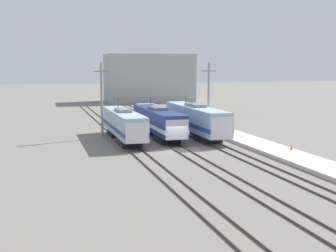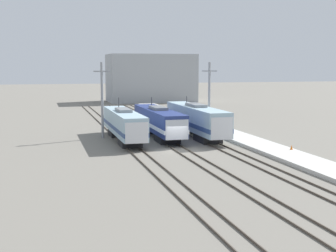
{
  "view_description": "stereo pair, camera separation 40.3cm",
  "coord_description": "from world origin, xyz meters",
  "px_view_note": "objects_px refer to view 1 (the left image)",
  "views": [
    {
      "loc": [
        -15.03,
        -48.66,
        9.21
      ],
      "look_at": [
        -0.8,
        2.14,
        2.43
      ],
      "focal_mm": 50.0,
      "sensor_mm": 36.0,
      "label": 1
    },
    {
      "loc": [
        -14.64,
        -48.76,
        9.21
      ],
      "look_at": [
        -0.8,
        2.14,
        2.43
      ],
      "focal_mm": 50.0,
      "sensor_mm": 36.0,
      "label": 2
    }
  ],
  "objects_px": {
    "locomotive_center": "(159,122)",
    "traffic_cone": "(292,147)",
    "locomotive_far_left": "(124,125)",
    "locomotive_far_right": "(196,120)",
    "catenary_tower_right": "(209,97)",
    "catenary_tower_left": "(102,99)"
  },
  "relations": [
    {
      "from": "locomotive_center",
      "to": "locomotive_far_right",
      "type": "bearing_deg",
      "value": -9.14
    },
    {
      "from": "catenary_tower_left",
      "to": "locomotive_far_left",
      "type": "bearing_deg",
      "value": -55.18
    },
    {
      "from": "locomotive_center",
      "to": "catenary_tower_right",
      "type": "xyz_separation_m",
      "value": [
        7.37,
        1.45,
        2.98
      ]
    },
    {
      "from": "locomotive_center",
      "to": "traffic_cone",
      "type": "bearing_deg",
      "value": -52.49
    },
    {
      "from": "locomotive_center",
      "to": "catenary_tower_left",
      "type": "xyz_separation_m",
      "value": [
        -7.14,
        1.45,
        2.98
      ]
    },
    {
      "from": "locomotive_far_left",
      "to": "catenary_tower_left",
      "type": "xyz_separation_m",
      "value": [
        -2.27,
        3.26,
        2.97
      ]
    },
    {
      "from": "locomotive_far_left",
      "to": "locomotive_far_right",
      "type": "bearing_deg",
      "value": 6.01
    },
    {
      "from": "catenary_tower_left",
      "to": "catenary_tower_right",
      "type": "relative_size",
      "value": 1.0
    },
    {
      "from": "locomotive_far_right",
      "to": "traffic_cone",
      "type": "xyz_separation_m",
      "value": [
        6.08,
        -13.49,
        -1.61
      ]
    },
    {
      "from": "catenary_tower_left",
      "to": "catenary_tower_right",
      "type": "height_order",
      "value": "same"
    },
    {
      "from": "catenary_tower_left",
      "to": "traffic_cone",
      "type": "height_order",
      "value": "catenary_tower_left"
    },
    {
      "from": "locomotive_far_left",
      "to": "catenary_tower_left",
      "type": "distance_m",
      "value": 4.96
    },
    {
      "from": "locomotive_far_right",
      "to": "locomotive_center",
      "type": "bearing_deg",
      "value": 170.86
    },
    {
      "from": "locomotive_far_right",
      "to": "catenary_tower_right",
      "type": "distance_m",
      "value": 4.38
    },
    {
      "from": "locomotive_far_left",
      "to": "locomotive_center",
      "type": "relative_size",
      "value": 0.95
    },
    {
      "from": "locomotive_center",
      "to": "catenary_tower_left",
      "type": "relative_size",
      "value": 1.8
    },
    {
      "from": "locomotive_far_right",
      "to": "catenary_tower_left",
      "type": "height_order",
      "value": "catenary_tower_left"
    },
    {
      "from": "catenary_tower_left",
      "to": "locomotive_far_right",
      "type": "bearing_deg",
      "value": -10.53
    },
    {
      "from": "locomotive_far_left",
      "to": "locomotive_center",
      "type": "xyz_separation_m",
      "value": [
        4.87,
        1.81,
        -0.01
      ]
    },
    {
      "from": "catenary_tower_left",
      "to": "traffic_cone",
      "type": "xyz_separation_m",
      "value": [
        18.09,
        -15.72,
        -4.43
      ]
    },
    {
      "from": "traffic_cone",
      "to": "locomotive_far_left",
      "type": "bearing_deg",
      "value": 141.79
    },
    {
      "from": "catenary_tower_right",
      "to": "traffic_cone",
      "type": "xyz_separation_m",
      "value": [
        3.58,
        -15.72,
        -4.43
      ]
    }
  ]
}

